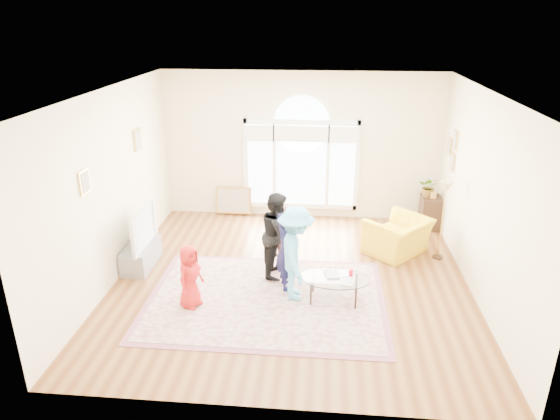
# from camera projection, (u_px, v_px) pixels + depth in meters

# --- Properties ---
(ground) EXTENTS (6.00, 6.00, 0.00)m
(ground) POSITION_uv_depth(u_px,v_px,m) (291.00, 280.00, 8.60)
(ground) COLOR #5E3216
(ground) RESTS_ON ground
(room_shell) EXTENTS (6.00, 6.00, 6.00)m
(room_shell) POSITION_uv_depth(u_px,v_px,m) (301.00, 150.00, 10.64)
(room_shell) COLOR beige
(room_shell) RESTS_ON ground
(area_rug) EXTENTS (3.60, 2.60, 0.02)m
(area_rug) POSITION_uv_depth(u_px,v_px,m) (266.00, 299.00, 8.02)
(area_rug) COLOR #C8B09B
(area_rug) RESTS_ON ground
(rug_border) EXTENTS (3.80, 2.80, 0.01)m
(rug_border) POSITION_uv_depth(u_px,v_px,m) (266.00, 299.00, 8.02)
(rug_border) COLOR #8F5164
(rug_border) RESTS_ON ground
(tv_console) EXTENTS (0.45, 1.00, 0.42)m
(tv_console) POSITION_uv_depth(u_px,v_px,m) (141.00, 255.00, 9.03)
(tv_console) COLOR gray
(tv_console) RESTS_ON ground
(television) EXTENTS (0.18, 1.15, 0.66)m
(television) POSITION_uv_depth(u_px,v_px,m) (138.00, 228.00, 8.83)
(television) COLOR black
(television) RESTS_ON tv_console
(coffee_table) EXTENTS (1.14, 0.77, 0.54)m
(coffee_table) POSITION_uv_depth(u_px,v_px,m) (334.00, 279.00, 7.84)
(coffee_table) COLOR silver
(coffee_table) RESTS_ON ground
(armchair) EXTENTS (1.43, 1.44, 0.71)m
(armchair) POSITION_uv_depth(u_px,v_px,m) (398.00, 236.00, 9.45)
(armchair) COLOR yellow
(armchair) RESTS_ON ground
(side_cabinet) EXTENTS (0.40, 0.50, 0.70)m
(side_cabinet) POSITION_uv_depth(u_px,v_px,m) (430.00, 212.00, 10.58)
(side_cabinet) COLOR black
(side_cabinet) RESTS_ON ground
(floor_lamp) EXTENTS (0.28, 0.28, 1.51)m
(floor_lamp) POSITION_uv_depth(u_px,v_px,m) (446.00, 193.00, 8.93)
(floor_lamp) COLOR black
(floor_lamp) RESTS_ON ground
(plant_pedestal) EXTENTS (0.20, 0.20, 0.70)m
(plant_pedestal) POSITION_uv_depth(u_px,v_px,m) (426.00, 212.00, 10.59)
(plant_pedestal) COLOR white
(plant_pedestal) RESTS_ON ground
(potted_plant) EXTENTS (0.49, 0.46, 0.43)m
(potted_plant) POSITION_uv_depth(u_px,v_px,m) (429.00, 187.00, 10.39)
(potted_plant) COLOR #33722D
(potted_plant) RESTS_ON plant_pedestal
(leaning_picture) EXTENTS (0.80, 0.14, 0.62)m
(leaning_picture) POSITION_uv_depth(u_px,v_px,m) (234.00, 214.00, 11.41)
(leaning_picture) COLOR tan
(leaning_picture) RESTS_ON ground
(child_red) EXTENTS (0.49, 0.58, 1.02)m
(child_red) POSITION_uv_depth(u_px,v_px,m) (190.00, 277.00, 7.65)
(child_red) COLOR red
(child_red) RESTS_ON area_rug
(child_navy) EXTENTS (0.44, 0.56, 1.34)m
(child_navy) POSITION_uv_depth(u_px,v_px,m) (286.00, 251.00, 8.12)
(child_navy) COLOR #15153C
(child_navy) RESTS_ON area_rug
(child_black) EXTENTS (0.60, 0.75, 1.50)m
(child_black) POSITION_uv_depth(u_px,v_px,m) (278.00, 234.00, 8.53)
(child_black) COLOR black
(child_black) RESTS_ON area_rug
(child_pink) EXTENTS (0.47, 0.76, 1.21)m
(child_pink) POSITION_uv_depth(u_px,v_px,m) (282.00, 237.00, 8.75)
(child_pink) COLOR #DB9FA8
(child_pink) RESTS_ON area_rug
(child_blue) EXTENTS (0.71, 1.07, 1.54)m
(child_blue) POSITION_uv_depth(u_px,v_px,m) (296.00, 254.00, 7.79)
(child_blue) COLOR #58BEF1
(child_blue) RESTS_ON area_rug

